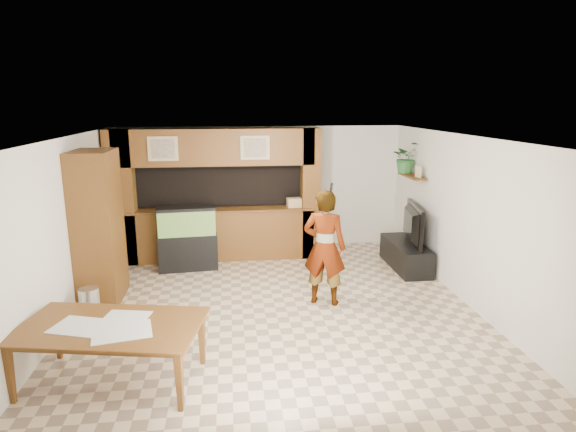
{
  "coord_description": "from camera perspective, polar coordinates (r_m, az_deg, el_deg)",
  "views": [
    {
      "loc": [
        -0.63,
        -6.87,
        3.09
      ],
      "look_at": [
        0.28,
        0.6,
        1.3
      ],
      "focal_mm": 30.0,
      "sensor_mm": 36.0,
      "label": 1
    }
  ],
  "objects": [
    {
      "name": "counter_box",
      "position": [
        9.61,
        0.72,
        1.6
      ],
      "size": [
        0.29,
        0.21,
        0.18
      ],
      "primitive_type": "cube",
      "rotation": [
        0.0,
        0.0,
        0.1
      ],
      "color": "tan",
      "rests_on": "partition"
    },
    {
      "name": "wall_clock",
      "position": [
        8.3,
        -23.25,
        4.03
      ],
      "size": [
        0.05,
        0.25,
        0.25
      ],
      "color": "black",
      "rests_on": "wall_left"
    },
    {
      "name": "wall_right",
      "position": [
        7.97,
        20.37,
        -0.46
      ],
      "size": [
        0.0,
        6.5,
        6.5
      ],
      "primitive_type": "plane",
      "rotation": [
        1.57,
        0.0,
        -1.57
      ],
      "color": "silver",
      "rests_on": "floor"
    },
    {
      "name": "dining_table",
      "position": [
        5.89,
        -20.24,
        -15.25
      ],
      "size": [
        2.18,
        1.48,
        0.7
      ],
      "primitive_type": "imported",
      "rotation": [
        0.0,
        0.0,
        -0.19
      ],
      "color": "brown",
      "rests_on": "floor"
    },
    {
      "name": "potted_plant",
      "position": [
        9.8,
        13.83,
        6.77
      ],
      "size": [
        0.7,
        0.66,
        0.62
      ],
      "primitive_type": "imported",
      "rotation": [
        0.0,
        0.0,
        0.4
      ],
      "color": "#245B29",
      "rests_on": "wall_shelf"
    },
    {
      "name": "television",
      "position": [
        9.29,
        13.98,
        -0.91
      ],
      "size": [
        0.39,
        1.29,
        0.73
      ],
      "primitive_type": "imported",
      "rotation": [
        0.0,
        0.0,
        1.4
      ],
      "color": "black",
      "rests_on": "tv_stand"
    },
    {
      "name": "newspaper_c",
      "position": [
        5.88,
        -18.64,
        -11.32
      ],
      "size": [
        0.56,
        0.46,
        0.01
      ],
      "primitive_type": "cube",
      "rotation": [
        0.0,
        0.0,
        -0.21
      ],
      "color": "silver",
      "rests_on": "dining_table"
    },
    {
      "name": "tv_stand",
      "position": [
        9.46,
        13.77,
        -4.52
      ],
      "size": [
        0.54,
        1.49,
        0.5
      ],
      "primitive_type": "cube",
      "color": "black",
      "rests_on": "floor"
    },
    {
      "name": "partition",
      "position": [
        9.68,
        -8.7,
        2.63
      ],
      "size": [
        4.2,
        0.99,
        2.6
      ],
      "color": "brown",
      "rests_on": "floor"
    },
    {
      "name": "newspaper_b",
      "position": [
        5.55,
        -19.07,
        -12.86
      ],
      "size": [
        0.68,
        0.56,
        0.01
      ],
      "primitive_type": "cube",
      "rotation": [
        0.0,
        0.0,
        0.21
      ],
      "color": "silver",
      "rests_on": "dining_table"
    },
    {
      "name": "photo_frame",
      "position": [
        9.3,
        15.2,
        5.08
      ],
      "size": [
        0.07,
        0.16,
        0.21
      ],
      "primitive_type": "cube",
      "rotation": [
        0.0,
        0.0,
        0.25
      ],
      "color": "tan",
      "rests_on": "wall_shelf"
    },
    {
      "name": "trash_can",
      "position": [
        7.54,
        -22.41,
        -9.76
      ],
      "size": [
        0.28,
        0.28,
        0.52
      ],
      "primitive_type": "cylinder",
      "color": "#B2B2B7",
      "rests_on": "floor"
    },
    {
      "name": "aquarium",
      "position": [
        9.21,
        -11.81,
        -2.69
      ],
      "size": [
        1.09,
        0.41,
        1.2
      ],
      "rotation": [
        0.0,
        0.0,
        0.08
      ],
      "color": "black",
      "rests_on": "floor"
    },
    {
      "name": "newspaper_a",
      "position": [
        5.83,
        -23.26,
        -11.94
      ],
      "size": [
        0.71,
        0.61,
        0.01
      ],
      "primitive_type": "cube",
      "rotation": [
        0.0,
        0.0,
        -0.32
      ],
      "color": "silver",
      "rests_on": "dining_table"
    },
    {
      "name": "wall_back",
      "position": [
        10.3,
        -3.31,
        3.34
      ],
      "size": [
        6.0,
        0.0,
        6.0
      ],
      "primitive_type": "plane",
      "rotation": [
        1.57,
        0.0,
        0.0
      ],
      "color": "silver",
      "rests_on": "floor"
    },
    {
      "name": "wall_left",
      "position": [
        7.49,
        -25.15,
        -1.77
      ],
      "size": [
        0.0,
        6.5,
        6.5
      ],
      "primitive_type": "plane",
      "rotation": [
        1.57,
        0.0,
        1.57
      ],
      "color": "silver",
      "rests_on": "floor"
    },
    {
      "name": "floor",
      "position": [
        7.56,
        -1.56,
        -10.77
      ],
      "size": [
        6.5,
        6.5,
        0.0
      ],
      "primitive_type": "plane",
      "color": "#CEB58F",
      "rests_on": "ground"
    },
    {
      "name": "wall_shelf",
      "position": [
        9.58,
        14.5,
        4.6
      ],
      "size": [
        0.25,
        0.9,
        0.04
      ],
      "primitive_type": "cube",
      "color": "brown",
      "rests_on": "wall_right"
    },
    {
      "name": "person",
      "position": [
        7.44,
        4.36,
        -3.74
      ],
      "size": [
        0.78,
        0.65,
        1.82
      ],
      "primitive_type": "imported",
      "rotation": [
        0.0,
        0.0,
        2.77
      ],
      "color": "#9D8656",
      "rests_on": "floor"
    },
    {
      "name": "microphone",
      "position": [
        7.07,
        5.14,
        3.32
      ],
      "size": [
        0.04,
        0.11,
        0.17
      ],
      "primitive_type": "cylinder",
      "rotation": [
        0.44,
        0.0,
        0.0
      ],
      "color": "black",
      "rests_on": "person"
    },
    {
      "name": "pantry_cabinet",
      "position": [
        8.07,
        -21.58,
        -1.22
      ],
      "size": [
        0.6,
        0.97,
        2.38
      ],
      "primitive_type": "cube",
      "color": "brown",
      "rests_on": "floor"
    },
    {
      "name": "ceiling",
      "position": [
        6.92,
        -1.7,
        9.29
      ],
      "size": [
        6.5,
        6.5,
        0.0
      ],
      "primitive_type": "plane",
      "color": "white",
      "rests_on": "wall_back"
    }
  ]
}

